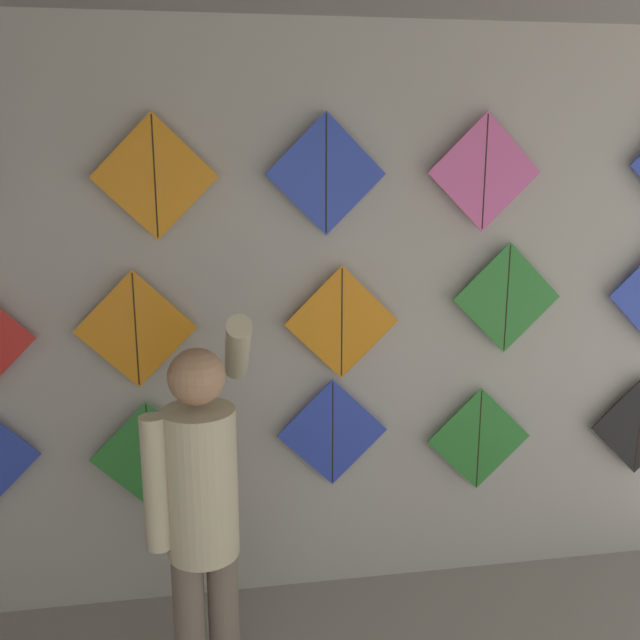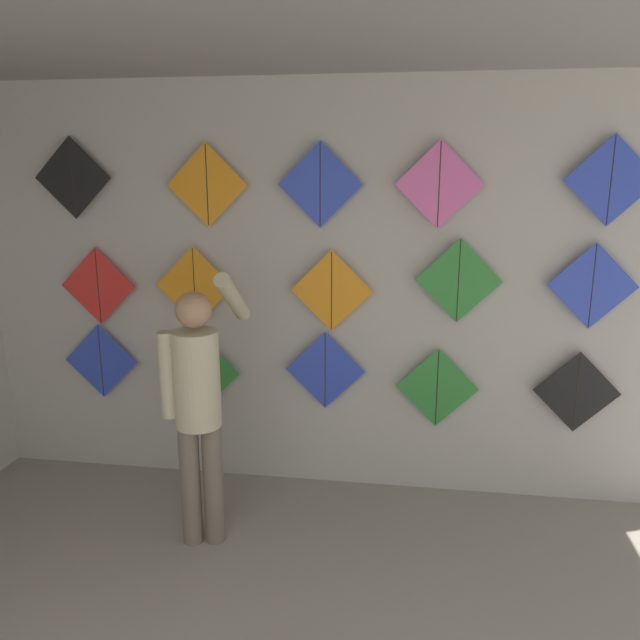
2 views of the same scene
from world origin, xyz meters
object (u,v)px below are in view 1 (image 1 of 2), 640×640
at_px(kite_4, 639,425).
at_px(kite_13, 485,172).
at_px(kite_6, 136,330).
at_px(kite_11, 155,177).
at_px(kite_7, 342,323).
at_px(kite_8, 507,298).
at_px(kite_1, 150,464).
at_px(kite_12, 326,174).
at_px(kite_3, 479,439).
at_px(shopkeeper, 202,508).
at_px(kite_2, 333,433).

bearing_deg(kite_4, kite_13, 180.00).
distance_m(kite_6, kite_11, 0.69).
xyz_separation_m(kite_7, kite_13, (0.68, 0.00, 0.70)).
bearing_deg(kite_11, kite_8, 0.00).
height_order(kite_1, kite_13, kite_13).
xyz_separation_m(kite_1, kite_13, (1.61, 0.00, 1.36)).
distance_m(kite_7, kite_11, 1.08).
bearing_deg(kite_7, kite_11, 180.00).
relative_size(kite_11, kite_13, 1.00).
distance_m(kite_4, kite_13, 1.63).
height_order(kite_4, kite_12, kite_12).
bearing_deg(kite_3, kite_4, 0.00).
height_order(kite_7, kite_11, kite_11).
distance_m(kite_11, kite_13, 1.51).
height_order(kite_1, kite_12, kite_12).
relative_size(kite_7, kite_12, 1.00).
xyz_separation_m(kite_3, kite_8, (0.10, 0.00, 0.74)).
distance_m(kite_6, kite_13, 1.77).
bearing_deg(kite_11, shopkeeper, -78.75).
xyz_separation_m(kite_8, kite_12, (-0.90, 0.00, 0.60)).
xyz_separation_m(shopkeeper, kite_1, (-0.25, 0.78, -0.17)).
distance_m(kite_2, kite_4, 1.67).
height_order(kite_3, kite_8, kite_8).
xyz_separation_m(kite_6, kite_7, (0.96, 0.00, -0.01)).
height_order(kite_4, kite_8, kite_8).
distance_m(kite_7, kite_8, 0.83).
bearing_deg(kite_7, kite_1, -179.94).
bearing_deg(kite_7, kite_4, 0.00).
xyz_separation_m(kite_2, kite_12, (-0.03, 0.00, 1.25)).
xyz_separation_m(shopkeeper, kite_3, (1.40, 0.78, -0.15)).
relative_size(shopkeeper, kite_6, 3.00).
relative_size(kite_4, kite_6, 1.00).
distance_m(kite_8, kite_12, 1.09).
bearing_deg(shopkeeper, kite_11, 86.19).
bearing_deg(kite_4, shopkeeper, -161.20).
xyz_separation_m(shopkeeper, kite_2, (0.64, 0.78, -0.07)).
distance_m(kite_1, kite_4, 2.55).
xyz_separation_m(kite_1, kite_7, (0.93, 0.00, 0.66)).
bearing_deg(kite_11, kite_12, 0.00).
bearing_deg(kite_1, kite_12, 0.07).
bearing_deg(kite_1, kite_6, 177.67).
bearing_deg(kite_6, kite_7, 0.00).
xyz_separation_m(kite_3, kite_11, (-1.56, 0.00, 1.33)).
bearing_deg(kite_13, kite_11, 180.00).
bearing_deg(shopkeeper, kite_8, 12.43).
xyz_separation_m(kite_7, kite_12, (-0.08, 0.00, 0.69)).
distance_m(shopkeeper, kite_12, 1.54).
xyz_separation_m(shopkeeper, kite_4, (2.30, 0.78, -0.14)).
distance_m(kite_1, kite_8, 1.91).
relative_size(shopkeeper, kite_13, 3.00).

